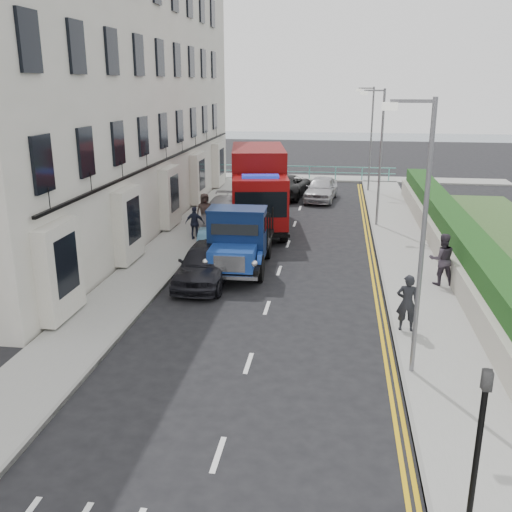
{
  "coord_description": "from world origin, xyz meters",
  "views": [
    {
      "loc": [
        2.19,
        -15.76,
        7.33
      ],
      "look_at": [
        -0.57,
        3.36,
        1.4
      ],
      "focal_mm": 40.0,
      "sensor_mm": 36.0,
      "label": 1
    }
  ],
  "objects_px": {
    "bedford_lorry": "(238,244)",
    "red_lorry": "(258,186)",
    "lamp_far": "(370,133)",
    "pedestrian_east_near": "(407,303)",
    "lamp_mid": "(379,150)",
    "parked_car_front": "(206,263)",
    "lamp_near": "(419,226)"
  },
  "relations": [
    {
      "from": "lamp_far",
      "to": "pedestrian_east_near",
      "type": "bearing_deg",
      "value": -89.46
    },
    {
      "from": "pedestrian_east_near",
      "to": "parked_car_front",
      "type": "bearing_deg",
      "value": -24.62
    },
    {
      "from": "lamp_near",
      "to": "red_lorry",
      "type": "xyz_separation_m",
      "value": [
        -6.03,
        15.17,
        -1.84
      ]
    },
    {
      "from": "parked_car_front",
      "to": "pedestrian_east_near",
      "type": "xyz_separation_m",
      "value": [
        7.0,
        -3.64,
        0.23
      ]
    },
    {
      "from": "parked_car_front",
      "to": "lamp_far",
      "type": "bearing_deg",
      "value": 72.22
    },
    {
      "from": "bedford_lorry",
      "to": "pedestrian_east_near",
      "type": "height_order",
      "value": "bedford_lorry"
    },
    {
      "from": "lamp_mid",
      "to": "bedford_lorry",
      "type": "relative_size",
      "value": 1.24
    },
    {
      "from": "lamp_near",
      "to": "lamp_mid",
      "type": "xyz_separation_m",
      "value": [
        0.0,
        16.0,
        0.0
      ]
    },
    {
      "from": "parked_car_front",
      "to": "pedestrian_east_near",
      "type": "relative_size",
      "value": 2.57
    },
    {
      "from": "pedestrian_east_near",
      "to": "lamp_near",
      "type": "bearing_deg",
      "value": 87.9
    },
    {
      "from": "lamp_near",
      "to": "parked_car_front",
      "type": "distance_m",
      "value": 9.74
    },
    {
      "from": "lamp_far",
      "to": "bedford_lorry",
      "type": "bearing_deg",
      "value": -107.32
    },
    {
      "from": "lamp_mid",
      "to": "pedestrian_east_near",
      "type": "relative_size",
      "value": 3.97
    },
    {
      "from": "pedestrian_east_near",
      "to": "bedford_lorry",
      "type": "bearing_deg",
      "value": -36.55
    },
    {
      "from": "lamp_near",
      "to": "lamp_mid",
      "type": "relative_size",
      "value": 1.0
    },
    {
      "from": "bedford_lorry",
      "to": "parked_car_front",
      "type": "bearing_deg",
      "value": -129.78
    },
    {
      "from": "lamp_far",
      "to": "pedestrian_east_near",
      "type": "relative_size",
      "value": 3.97
    },
    {
      "from": "lamp_far",
      "to": "parked_car_front",
      "type": "xyz_separation_m",
      "value": [
        -6.78,
        -19.79,
        -3.23
      ]
    },
    {
      "from": "bedford_lorry",
      "to": "parked_car_front",
      "type": "distance_m",
      "value": 1.69
    },
    {
      "from": "lamp_near",
      "to": "bedford_lorry",
      "type": "xyz_separation_m",
      "value": [
        -5.77,
        7.5,
        -2.78
      ]
    },
    {
      "from": "lamp_near",
      "to": "parked_car_front",
      "type": "bearing_deg",
      "value": 137.48
    },
    {
      "from": "lamp_mid",
      "to": "pedestrian_east_near",
      "type": "bearing_deg",
      "value": -89.05
    },
    {
      "from": "bedford_lorry",
      "to": "red_lorry",
      "type": "distance_m",
      "value": 7.74
    },
    {
      "from": "lamp_near",
      "to": "parked_car_front",
      "type": "height_order",
      "value": "lamp_near"
    },
    {
      "from": "lamp_mid",
      "to": "lamp_far",
      "type": "relative_size",
      "value": 1.0
    },
    {
      "from": "lamp_near",
      "to": "red_lorry",
      "type": "distance_m",
      "value": 16.43
    },
    {
      "from": "parked_car_front",
      "to": "lamp_mid",
      "type": "bearing_deg",
      "value": 56.42
    },
    {
      "from": "lamp_mid",
      "to": "parked_car_front",
      "type": "height_order",
      "value": "lamp_mid"
    },
    {
      "from": "bedford_lorry",
      "to": "lamp_far",
      "type": "bearing_deg",
      "value": 71.07
    },
    {
      "from": "lamp_near",
      "to": "lamp_far",
      "type": "bearing_deg",
      "value": 90.0
    },
    {
      "from": "lamp_near",
      "to": "red_lorry",
      "type": "height_order",
      "value": "lamp_near"
    },
    {
      "from": "bedford_lorry",
      "to": "lamp_mid",
      "type": "bearing_deg",
      "value": 54.23
    }
  ]
}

